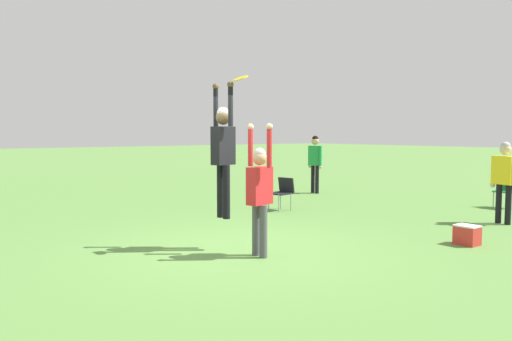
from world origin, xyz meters
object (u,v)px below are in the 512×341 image
at_px(camping_chair_2, 282,190).
at_px(person_spectator_far, 315,158).
at_px(camping_chair_3, 508,187).
at_px(person_spectator_near, 505,175).
at_px(frisbee, 241,78).
at_px(person_jumping, 223,146).
at_px(person_defending, 260,187).
at_px(cooler_box, 467,235).

relative_size(camping_chair_2, person_spectator_far, 0.44).
xyz_separation_m(camping_chair_2, camping_chair_3, (3.22, 4.75, 0.05)).
bearing_deg(person_spectator_near, person_spectator_far, -173.15).
height_order(frisbee, camping_chair_3, frisbee).
distance_m(person_jumping, person_spectator_far, 8.01).
bearing_deg(person_defending, camping_chair_3, 168.65).
bearing_deg(camping_chair_2, cooler_box, 169.57).
relative_size(camping_chair_3, person_spectator_near, 0.54).
height_order(person_spectator_near, person_spectator_far, person_spectator_far).
bearing_deg(person_defending, camping_chair_2, -146.91).
bearing_deg(person_spectator_near, cooler_box, -63.82).
bearing_deg(frisbee, camping_chair_3, 87.82).
bearing_deg(person_jumping, frisbee, -86.07).
distance_m(person_jumping, camping_chair_3, 8.32).
relative_size(frisbee, person_spectator_near, 0.14).
xyz_separation_m(person_jumping, person_defending, (0.75, 0.16, -0.61)).
bearing_deg(cooler_box, person_spectator_far, 155.81).
bearing_deg(cooler_box, person_defending, -114.68).
bearing_deg(camping_chair_3, camping_chair_2, 52.41).
xyz_separation_m(person_jumping, frisbee, (0.35, 0.10, 1.07)).
relative_size(camping_chair_3, person_spectator_far, 0.51).
distance_m(frisbee, cooler_box, 4.66).
xyz_separation_m(person_jumping, cooler_box, (2.27, 3.46, -1.52)).
height_order(frisbee, cooler_box, frisbee).
distance_m(camping_chair_2, person_spectator_near, 4.93).
bearing_deg(camping_chair_2, frisbee, 120.47).
bearing_deg(frisbee, person_spectator_near, 76.99).
distance_m(camping_chair_2, camping_chair_3, 5.74).
relative_size(person_jumping, person_defending, 1.07).
height_order(camping_chair_2, cooler_box, camping_chair_2).
bearing_deg(person_defending, person_spectator_near, 158.71).
relative_size(camping_chair_2, camping_chair_3, 0.86).
bearing_deg(camping_chair_2, person_spectator_far, -67.22).
bearing_deg(person_spectator_far, frisbee, -90.08).
distance_m(camping_chair_2, person_spectator_far, 3.73).
relative_size(person_jumping, cooler_box, 5.83).
bearing_deg(cooler_box, person_spectator_near, 103.48).
height_order(person_jumping, camping_chair_3, person_jumping).
bearing_deg(cooler_box, person_jumping, -123.26).
bearing_deg(camping_chair_3, frisbee, 84.38).
relative_size(frisbee, camping_chair_2, 0.31).
height_order(person_jumping, cooler_box, person_jumping).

